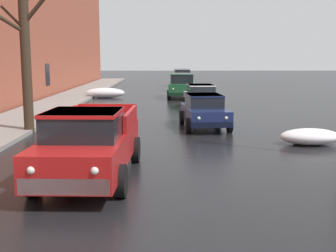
# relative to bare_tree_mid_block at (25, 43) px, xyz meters

# --- Properties ---
(left_sidewalk_slab) EXTENTS (3.10, 80.00, 0.15)m
(left_sidewalk_slab) POSITION_rel_bare_tree_mid_block_xyz_m (-1.40, 3.04, -3.44)
(left_sidewalk_slab) COLOR gray
(left_sidewalk_slab) RESTS_ON ground
(snow_bank_near_corner_left) EXTENTS (2.92, 1.06, 0.75)m
(snow_bank_near_corner_left) POSITION_rel_bare_tree_mid_block_xyz_m (0.99, 15.21, -3.14)
(snow_bank_near_corner_left) COLOR white
(snow_bank_near_corner_left) RESTS_ON ground
(snow_bank_near_corner_right) EXTENTS (2.07, 1.17, 0.56)m
(snow_bank_near_corner_right) POSITION_rel_bare_tree_mid_block_xyz_m (10.32, -2.48, -3.24)
(snow_bank_near_corner_right) COLOR white
(snow_bank_near_corner_right) RESTS_ON ground
(bare_tree_mid_block) EXTENTS (3.39, 2.58, 6.45)m
(bare_tree_mid_block) POSITION_rel_bare_tree_mid_block_xyz_m (0.00, 0.00, 0.00)
(bare_tree_mid_block) COLOR #382B1E
(bare_tree_mid_block) RESTS_ON ground
(pickup_truck_red_approaching_near_lane) EXTENTS (2.26, 5.43, 1.76)m
(pickup_truck_red_approaching_near_lane) POSITION_rel_bare_tree_mid_block_xyz_m (3.49, -6.59, -2.63)
(pickup_truck_red_approaching_near_lane) COLOR red
(pickup_truck_red_approaching_near_lane) RESTS_ON ground
(sedan_darkblue_parked_kerbside_close) EXTENTS (2.03, 3.96, 1.42)m
(sedan_darkblue_parked_kerbside_close) POSITION_rel_bare_tree_mid_block_xyz_m (7.06, 1.21, -2.76)
(sedan_darkblue_parked_kerbside_close) COLOR navy
(sedan_darkblue_parked_kerbside_close) RESTS_ON ground
(sedan_white_parked_kerbside_mid) EXTENTS (1.99, 4.32, 1.42)m
(sedan_white_parked_kerbside_mid) POSITION_rel_bare_tree_mid_block_xyz_m (7.53, 7.96, -2.76)
(sedan_white_parked_kerbside_mid) COLOR silver
(sedan_white_parked_kerbside_mid) RESTS_ON ground
(suv_green_parked_far_down_block) EXTENTS (2.26, 4.40, 1.82)m
(suv_green_parked_far_down_block) POSITION_rel_bare_tree_mid_block_xyz_m (6.76, 14.97, -2.53)
(suv_green_parked_far_down_block) COLOR #1E5633
(suv_green_parked_far_down_block) RESTS_ON ground
(sedan_grey_queued_behind_truck) EXTENTS (2.02, 3.99, 1.42)m
(sedan_grey_queued_behind_truck) POSITION_rel_bare_tree_mid_block_xyz_m (7.03, 22.13, -2.76)
(sedan_grey_queued_behind_truck) COLOR slate
(sedan_grey_queued_behind_truck) RESTS_ON ground
(suv_silver_at_far_intersection) EXTENTS (2.03, 4.41, 1.82)m
(suv_silver_at_far_intersection) POSITION_rel_bare_tree_mid_block_xyz_m (7.36, 28.21, -2.53)
(suv_silver_at_far_intersection) COLOR #B7B7BC
(suv_silver_at_far_intersection) RESTS_ON ground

